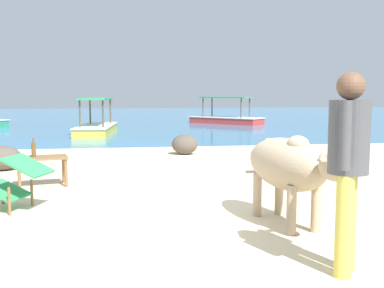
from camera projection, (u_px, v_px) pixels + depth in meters
sand_beach at (212, 213)px, 5.80m from camera, size 18.00×14.00×0.04m
water_surface at (139, 118)px, 27.42m from camera, size 60.00×36.00×0.03m
cow at (288, 165)px, 5.15m from camera, size 0.77×1.82×1.01m
low_bench_table at (42, 162)px, 7.32m from camera, size 0.84×0.59×0.47m
bottle at (34, 149)px, 7.25m from camera, size 0.07×0.07×0.30m
deck_chair_near at (17, 180)px, 5.83m from camera, size 0.90×0.76×0.68m
deck_chair_far at (279, 155)px, 8.12m from camera, size 0.58×0.80×0.68m
person_standing at (348, 157)px, 3.72m from camera, size 0.33×0.44×1.62m
shore_rock_large at (2, 158)px, 8.85m from camera, size 0.81×0.69×0.46m
shore_rock_medium at (185, 144)px, 11.13m from camera, size 0.72×0.63×0.48m
boat_yellow at (96, 126)px, 16.97m from camera, size 1.50×3.77×1.29m
boat_red at (226, 118)px, 22.65m from camera, size 3.39×3.44×1.29m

